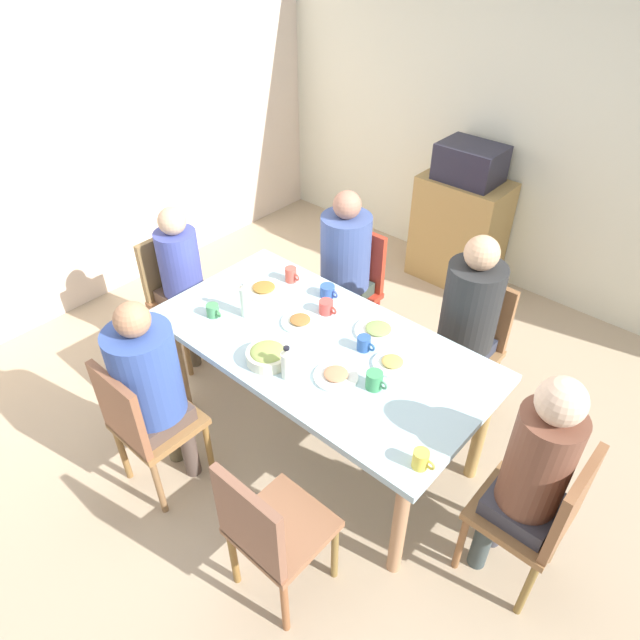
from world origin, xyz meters
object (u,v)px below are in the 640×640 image
cup_4 (326,307)px  bowl_0 (268,355)px  bottle_0 (246,300)px  dining_table (320,354)px  person_5 (183,274)px  plate_1 (378,330)px  chair_4 (540,514)px  cup_2 (375,380)px  side_cabinet (459,231)px  person_1 (469,315)px  person_4 (533,469)px  cup_5 (364,343)px  cup_1 (421,459)px  plate_3 (300,321)px  chair_5 (178,290)px  microwave (470,163)px  person_0 (150,381)px  cup_0 (213,311)px  bottle_1 (287,363)px  chair_2 (352,284)px  chair_1 (469,340)px  person_2 (344,260)px  plate_0 (336,376)px  plate_4 (264,289)px  chair_0 (144,422)px  cup_6 (291,275)px  chair_3 (269,530)px  plate_2 (392,363)px  cup_3 (328,291)px

cup_4 → bowl_0: bearing=-84.6°
cup_4 → bottle_0: 0.46m
dining_table → bowl_0: (-0.10, -0.29, 0.13)m
person_5 → plate_1: 1.43m
chair_4 → cup_2: (-0.89, -0.08, 0.31)m
chair_4 → side_cabinet: 2.71m
person_1 → person_4: person_4 is taller
cup_2 → cup_5: cup_2 is taller
side_cabinet → person_4: bearing=-53.6°
person_4 → bowl_0: person_4 is taller
plate_1 → cup_1: 0.91m
plate_3 → cup_5: (0.41, 0.06, 0.03)m
person_4 → cup_4: 1.39m
side_cabinet → cup_1: bearing=-63.8°
side_cabinet → chair_5: bearing=-114.3°
cup_2 → microwave: bearing=109.3°
person_1 → person_0: bearing=-121.2°
cup_0 → bottle_1: bottle_1 is taller
person_1 → chair_2: size_ratio=1.41×
chair_1 → cup_0: chair_1 is taller
person_2 → person_4: size_ratio=0.97×
cup_0 → side_cabinet: bearing=83.8°
plate_0 → plate_1: 0.43m
plate_4 → person_4: bearing=-4.3°
bottle_1 → cup_5: bearing=69.5°
chair_0 → cup_5: 1.23m
cup_4 → microwave: size_ratio=0.25×
chair_2 → cup_6: size_ratio=8.41×
cup_4 → bottle_0: bottle_0 is taller
bowl_0 → bottle_0: (-0.37, 0.20, 0.07)m
plate_4 → bottle_0: size_ratio=1.10×
person_1 → cup_1: 1.17m
plate_4 → cup_4: size_ratio=2.10×
bottle_1 → chair_4: bearing=13.8°
chair_3 → chair_4: (0.85, 0.86, 0.00)m
chair_1 → plate_0: size_ratio=4.00×
person_4 → chair_2: bearing=153.0°
person_0 → cup_5: person_0 is taller
person_2 → cup_5: size_ratio=11.37×
microwave → person_0: bearing=-92.3°
chair_2 → chair_4: (1.78, -0.86, 0.00)m
plate_0 → bowl_0: 0.37m
person_2 → plate_2: (0.87, -0.66, 0.05)m
cup_0 → cup_2: cup_2 is taller
dining_table → person_4: bearing=0.0°
cup_5 → bottle_0: bearing=-163.3°
plate_3 → microwave: 2.11m
chair_3 → plate_0: 0.79m
dining_table → plate_1: 0.35m
cup_3 → cup_6: 0.28m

